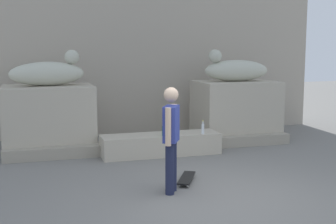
# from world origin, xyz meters

# --- Properties ---
(ground_plane) EXTENTS (40.00, 40.00, 0.00)m
(ground_plane) POSITION_xyz_m (0.00, 0.00, 0.00)
(ground_plane) COLOR slate
(facade_wall) EXTENTS (10.19, 0.60, 6.78)m
(facade_wall) POSITION_xyz_m (0.00, 5.85, 3.39)
(facade_wall) COLOR #AFA492
(facade_wall) RESTS_ON ground_plane
(pedestal_left) EXTENTS (1.93, 1.36, 1.44)m
(pedestal_left) POSITION_xyz_m (-2.24, 4.15, 0.72)
(pedestal_left) COLOR #B7AD99
(pedestal_left) RESTS_ON ground_plane
(pedestal_right) EXTENTS (1.93, 1.36, 1.44)m
(pedestal_right) POSITION_xyz_m (2.24, 4.15, 0.72)
(pedestal_right) COLOR #B7AD99
(pedestal_right) RESTS_ON ground_plane
(statue_reclining_left) EXTENTS (1.65, 0.74, 0.78)m
(statue_reclining_left) POSITION_xyz_m (-2.21, 4.15, 1.73)
(statue_reclining_left) COLOR beige
(statue_reclining_left) RESTS_ON pedestal_left
(statue_reclining_right) EXTENTS (1.64, 0.69, 0.78)m
(statue_reclining_right) POSITION_xyz_m (2.21, 4.15, 1.73)
(statue_reclining_right) COLOR beige
(statue_reclining_right) RESTS_ON pedestal_right
(ledge_block) EXTENTS (2.53, 0.69, 0.44)m
(ledge_block) POSITION_xyz_m (0.00, 3.07, 0.22)
(ledge_block) COLOR #B7AD99
(ledge_block) RESTS_ON ground_plane
(skater) EXTENTS (0.35, 0.48, 1.67)m
(skater) POSITION_xyz_m (-0.56, 0.54, 0.92)
(skater) COLOR #1E233F
(skater) RESTS_ON ground_plane
(skateboard) EXTENTS (0.55, 0.80, 0.08)m
(skateboard) POSITION_xyz_m (-0.13, 1.02, 0.06)
(skateboard) COLOR black
(skateboard) RESTS_ON ground_plane
(bottle_clear) EXTENTS (0.06, 0.06, 0.29)m
(bottle_clear) POSITION_xyz_m (0.85, 2.80, 0.56)
(bottle_clear) COLOR silver
(bottle_clear) RESTS_ON ledge_block
(bottle_green) EXTENTS (0.08, 0.08, 0.27)m
(bottle_green) POSITION_xyz_m (0.02, 2.89, 0.56)
(bottle_green) COLOR #1E722D
(bottle_green) RESTS_ON ledge_block
(stair_step) EXTENTS (6.42, 0.50, 0.24)m
(stair_step) POSITION_xyz_m (0.00, 3.45, 0.12)
(stair_step) COLOR gray
(stair_step) RESTS_ON ground_plane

